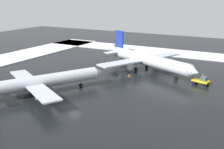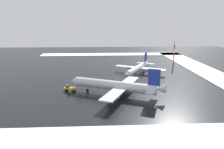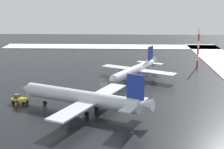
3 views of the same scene
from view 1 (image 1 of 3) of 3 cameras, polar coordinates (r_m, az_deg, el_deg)
ground_plane at (r=63.95m, az=-7.64°, el=-6.05°), size 240.00×240.00×0.00m
snow_bank_left at (r=122.08m, az=11.40°, el=4.46°), size 14.00×116.00×0.32m
airplane_foreground_jet at (r=90.30m, az=7.03°, el=3.05°), size 31.21×36.74×11.58m
airplane_parked_portside at (r=70.71m, az=-14.29°, el=-1.40°), size 30.90×26.39×10.03m
pushback_tug at (r=79.93m, az=17.74°, el=-1.20°), size 3.29×5.01×2.50m
ground_crew_beside_wing at (r=80.92m, az=3.51°, el=-0.47°), size 0.36×0.36×1.71m
ground_crew_near_tug at (r=84.86m, az=17.97°, el=-0.46°), size 0.36×0.36×1.71m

